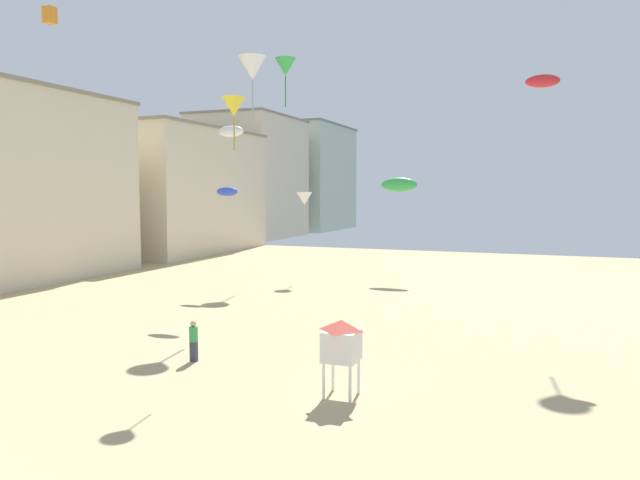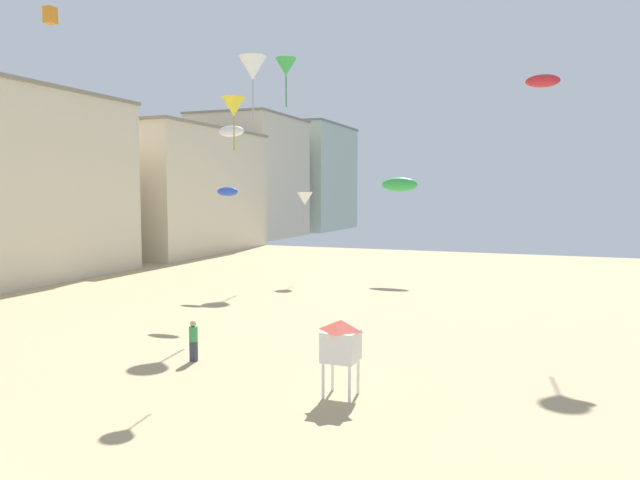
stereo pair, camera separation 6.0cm
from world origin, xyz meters
name	(u,v)px [view 2 (the right image)]	position (x,y,z in m)	size (l,w,h in m)	color
boardwalk_hotel_mid	(161,190)	(-27.37, 49.83, 6.84)	(16.74, 21.18, 13.66)	beige
boardwalk_hotel_far	(250,177)	(-27.37, 71.46, 8.78)	(12.55, 16.56, 17.55)	beige
boardwalk_hotel_distant	(303,178)	(-27.37, 91.49, 9.15)	(14.57, 19.44, 18.28)	#B7C6B2
kite_flyer	(193,338)	(0.92, 12.82, 0.92)	(0.34, 0.34, 1.64)	#383D4C
lifeguard_stand	(341,341)	(7.69, 11.07, 1.84)	(1.10, 1.10, 2.55)	white
kite_yellow_delta	(234,107)	(1.94, 14.43, 10.11)	(0.94, 0.94, 2.14)	yellow
kite_white_parafoil	(231,131)	(-3.79, 24.33, 10.26)	(1.69, 0.47, 0.66)	white
kite_blue_parafoil	(227,192)	(-6.25, 28.08, 6.70)	(1.56, 0.43, 0.61)	blue
kite_green_parafoil	(400,185)	(3.00, 38.42, 7.24)	(2.82, 0.78, 1.10)	green
kite_white_delta	(253,68)	(-1.62, 22.96, 13.49)	(1.55, 1.55, 3.53)	white
kite_white_delta_2	(305,199)	(-3.41, 34.73, 6.17)	(1.20, 1.20, 2.72)	white
kite_red_parafoil	(543,81)	(13.44, 23.01, 11.83)	(1.54, 0.43, 0.60)	red
kite_green_delta	(286,67)	(-6.29, 37.75, 16.71)	(1.71, 1.71, 3.88)	green
kite_orange_box	(50,15)	(-12.89, 19.92, 16.69)	(0.58, 0.58, 0.92)	orange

